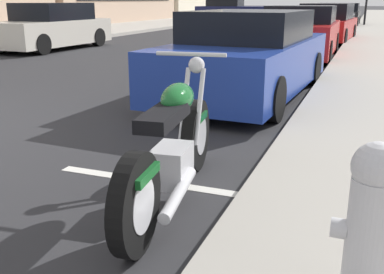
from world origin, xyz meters
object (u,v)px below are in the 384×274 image
object	(u,v)px
parked_motorcycle	(173,149)
car_opposite_curb	(52,27)
fire_hydrant	(371,218)
parked_car_across_street	(344,15)
parked_car_mid_block	(335,18)
parked_car_behind_motorcycle	(248,56)
parked_car_near_corner	(300,33)
parked_car_second_in_row	(327,24)
crossing_truck	(237,11)

from	to	relation	value
parked_motorcycle	car_opposite_curb	distance (m)	12.67
parked_motorcycle	fire_hydrant	xyz separation A→B (m)	(-0.95, -1.45, 0.13)
parked_car_across_street	car_opposite_curb	bearing A→B (deg)	155.07
parked_car_mid_block	parked_car_across_street	distance (m)	5.14
parked_car_behind_motorcycle	parked_car_across_street	distance (m)	22.39
parked_car_near_corner	parked_car_across_street	world-z (taller)	parked_car_near_corner
parked_car_across_street	fire_hydrant	bearing A→B (deg)	-176.06
parked_car_near_corner	parked_car_mid_block	bearing A→B (deg)	-1.21
parked_motorcycle	parked_car_behind_motorcycle	world-z (taller)	parked_car_behind_motorcycle
parked_car_second_in_row	crossing_truck	distance (m)	13.46
parked_car_behind_motorcycle	parked_car_mid_block	size ratio (longest dim) A/B	1.13
crossing_truck	parked_car_across_street	bearing A→B (deg)	175.07
parked_car_behind_motorcycle	crossing_truck	size ratio (longest dim) A/B	0.82
parked_motorcycle	fire_hydrant	bearing A→B (deg)	-129.99
parked_car_second_in_row	car_opposite_curb	size ratio (longest dim) A/B	1.00
car_opposite_curb	fire_hydrant	xyz separation A→B (m)	(-10.42, -9.86, -0.13)
parked_motorcycle	parked_car_behind_motorcycle	xyz separation A→B (m)	(4.31, 0.50, 0.22)
parked_car_near_corner	parked_car_second_in_row	size ratio (longest dim) A/B	1.00
parked_motorcycle	parked_car_mid_block	world-z (taller)	parked_car_mid_block
parked_car_behind_motorcycle	crossing_truck	world-z (taller)	crossing_truck
parked_motorcycle	parked_car_behind_motorcycle	distance (m)	4.35
parked_car_near_corner	crossing_truck	distance (m)	18.20
parked_car_mid_block	parked_motorcycle	bearing A→B (deg)	178.61
parked_car_second_in_row	parked_car_mid_block	bearing A→B (deg)	5.18
parked_motorcycle	parked_car_second_in_row	size ratio (longest dim) A/B	0.50
parked_car_near_corner	parked_car_second_in_row	world-z (taller)	parked_car_second_in_row
parked_car_second_in_row	parked_car_across_street	xyz separation A→B (m)	(11.28, -0.01, -0.02)
parked_motorcycle	parked_car_near_corner	bearing A→B (deg)	-3.92
parked_car_behind_motorcycle	parked_car_mid_block	bearing A→B (deg)	2.73
parked_car_second_in_row	car_opposite_curb	distance (m)	10.10
parked_car_near_corner	parked_car_across_street	xyz separation A→B (m)	(16.64, -0.24, -0.01)
parked_car_behind_motorcycle	parked_car_second_in_row	size ratio (longest dim) A/B	1.05
parked_car_near_corner	parked_car_mid_block	size ratio (longest dim) A/B	1.07
parked_motorcycle	crossing_truck	size ratio (longest dim) A/B	0.39
parked_car_mid_block	parked_car_across_street	bearing A→B (deg)	-4.41
parked_car_behind_motorcycle	fire_hydrant	size ratio (longest dim) A/B	5.76
parked_car_across_street	crossing_truck	size ratio (longest dim) A/B	0.76
parked_car_across_street	parked_car_second_in_row	bearing A→B (deg)	-179.60
parked_motorcycle	car_opposite_curb	world-z (taller)	car_opposite_curb
car_opposite_curb	parked_car_near_corner	bearing A→B (deg)	96.17
crossing_truck	parked_motorcycle	bearing A→B (deg)	102.39
parked_car_behind_motorcycle	crossing_truck	bearing A→B (deg)	19.19
parked_car_behind_motorcycle	parked_car_second_in_row	distance (m)	11.10
parked_car_mid_block	parked_car_across_street	size ratio (longest dim) A/B	0.95
parked_motorcycle	parked_car_across_street	xyz separation A→B (m)	(26.70, 0.23, 0.22)
fire_hydrant	parked_car_second_in_row	bearing A→B (deg)	5.91
parked_car_across_street	car_opposite_curb	world-z (taller)	car_opposite_curb
fire_hydrant	parked_car_behind_motorcycle	bearing A→B (deg)	20.29
fire_hydrant	crossing_truck	bearing A→B (deg)	16.94
parked_car_across_street	parked_motorcycle	bearing A→B (deg)	-179.04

